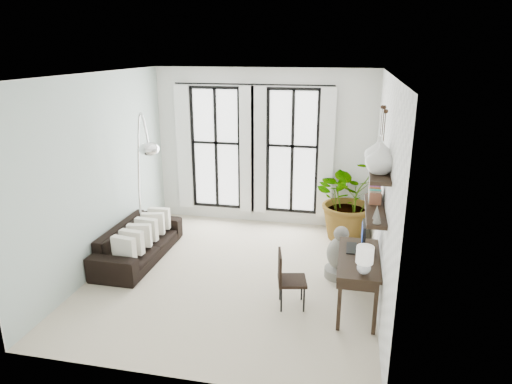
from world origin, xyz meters
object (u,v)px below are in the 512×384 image
(plant, at_px, (351,198))
(sofa, at_px, (139,242))
(buddha, at_px, (340,256))
(desk_chair, at_px, (287,276))
(arc_lamp, at_px, (143,153))
(desk, at_px, (358,262))

(plant, bearing_deg, sofa, -155.09)
(sofa, height_order, buddha, buddha)
(desk_chair, relative_size, buddha, 0.97)
(desk_chair, distance_m, arc_lamp, 3.23)
(desk, bearing_deg, desk_chair, -173.28)
(plant, distance_m, arc_lamp, 3.94)
(plant, xyz_separation_m, buddha, (-0.12, -1.64, -0.46))
(sofa, relative_size, plant, 1.28)
(sofa, xyz_separation_m, buddha, (3.48, 0.04, 0.06))
(plant, xyz_separation_m, desk, (0.14, -2.58, -0.09))
(desk_chair, bearing_deg, desk, -5.32)
(desk, distance_m, buddha, 1.04)
(sofa, xyz_separation_m, plant, (3.61, 1.68, 0.52))
(plant, xyz_separation_m, desk_chair, (-0.84, -2.69, -0.34))
(desk_chair, height_order, arc_lamp, arc_lamp)
(sofa, relative_size, buddha, 2.42)
(sofa, relative_size, desk, 1.57)
(sofa, distance_m, plant, 4.01)
(desk, height_order, arc_lamp, arc_lamp)
(sofa, distance_m, buddha, 3.49)
(plant, relative_size, arc_lamp, 0.64)
(desk, bearing_deg, arc_lamp, 163.16)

